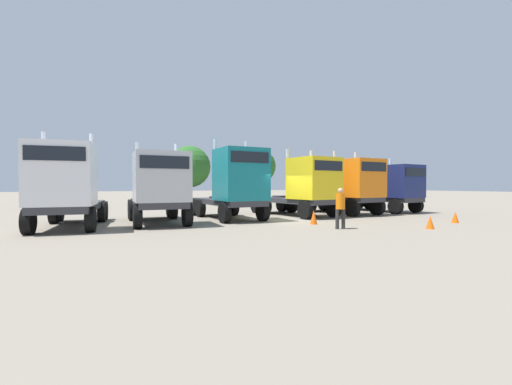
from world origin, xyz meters
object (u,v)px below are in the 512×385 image
(visitor_in_hivis, at_px, (340,205))
(traffic_cone_near, at_px, (430,222))
(semi_truck_orange, at_px, (351,186))
(traffic_cone_far, at_px, (455,217))
(semi_truck_white, at_px, (66,186))
(traffic_cone_mid, at_px, (314,217))
(semi_truck_silver, at_px, (159,187))
(semi_truck_teal, at_px, (235,184))
(semi_truck_yellow, at_px, (306,186))
(semi_truck_navy, at_px, (390,188))

(visitor_in_hivis, bearing_deg, traffic_cone_near, -98.22)
(semi_truck_orange, height_order, traffic_cone_near, semi_truck_orange)
(traffic_cone_far, bearing_deg, traffic_cone_near, -161.80)
(semi_truck_white, xyz_separation_m, traffic_cone_mid, (10.86, -2.87, -1.53))
(semi_truck_silver, distance_m, semi_truck_teal, 4.18)
(visitor_in_hivis, bearing_deg, semi_truck_white, 82.89)
(semi_truck_silver, xyz_separation_m, traffic_cone_far, (13.79, -5.72, -1.55))
(semi_truck_white, distance_m, semi_truck_orange, 16.36)
(semi_truck_white, xyz_separation_m, traffic_cone_far, (17.75, -5.50, -1.59))
(semi_truck_orange, bearing_deg, traffic_cone_mid, -60.63)
(semi_truck_orange, bearing_deg, semi_truck_white, -91.48)
(visitor_in_hivis, distance_m, traffic_cone_far, 6.97)
(semi_truck_white, height_order, traffic_cone_far, semi_truck_white)
(semi_truck_silver, xyz_separation_m, semi_truck_yellow, (8.86, 0.48, 0.02))
(semi_truck_orange, height_order, visitor_in_hivis, semi_truck_orange)
(semi_truck_yellow, distance_m, traffic_cone_mid, 4.34)
(semi_truck_teal, distance_m, semi_truck_navy, 12.11)
(visitor_in_hivis, bearing_deg, semi_truck_silver, 70.60)
(semi_truck_navy, height_order, traffic_cone_far, semi_truck_navy)
(semi_truck_navy, bearing_deg, traffic_cone_mid, -72.93)
(semi_truck_yellow, bearing_deg, semi_truck_teal, -95.50)
(semi_truck_white, xyz_separation_m, semi_truck_orange, (16.34, 0.75, -0.02))
(semi_truck_teal, distance_m, traffic_cone_mid, 4.72)
(semi_truck_white, height_order, semi_truck_silver, semi_truck_white)
(semi_truck_white, distance_m, traffic_cone_far, 18.65)
(semi_truck_navy, bearing_deg, semi_truck_orange, -91.46)
(semi_truck_navy, relative_size, traffic_cone_mid, 9.47)
(semi_truck_teal, height_order, visitor_in_hivis, semi_truck_teal)
(semi_truck_silver, xyz_separation_m, traffic_cone_near, (10.48, -6.80, -1.54))
(semi_truck_navy, bearing_deg, traffic_cone_far, -26.27)
(semi_truck_white, height_order, semi_truck_orange, semi_truck_white)
(semi_truck_white, height_order, traffic_cone_near, semi_truck_white)
(visitor_in_hivis, bearing_deg, semi_truck_navy, -40.61)
(semi_truck_white, relative_size, traffic_cone_far, 11.63)
(semi_truck_teal, distance_m, visitor_in_hivis, 6.21)
(semi_truck_yellow, distance_m, traffic_cone_near, 7.62)
(traffic_cone_near, relative_size, traffic_cone_far, 1.01)
(semi_truck_navy, bearing_deg, semi_truck_white, -92.64)
(traffic_cone_mid, distance_m, traffic_cone_far, 7.37)
(semi_truck_teal, xyz_separation_m, traffic_cone_mid, (2.74, -3.48, -1.64))
(semi_truck_white, distance_m, traffic_cone_mid, 11.34)
(semi_truck_silver, xyz_separation_m, semi_truck_teal, (4.16, 0.39, 0.15))
(semi_truck_white, bearing_deg, semi_truck_yellow, 100.35)
(semi_truck_navy, distance_m, traffic_cone_far, 7.13)
(semi_truck_orange, distance_m, traffic_cone_far, 6.60)
(semi_truck_silver, relative_size, semi_truck_navy, 0.96)
(traffic_cone_near, bearing_deg, semi_truck_yellow, 102.57)
(semi_truck_silver, height_order, semi_truck_orange, semi_truck_orange)
(visitor_in_hivis, height_order, traffic_cone_far, visitor_in_hivis)
(semi_truck_orange, bearing_deg, semi_truck_navy, 89.99)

